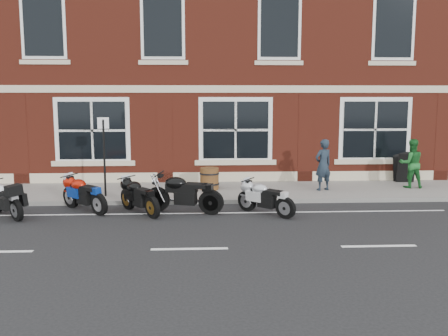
{
  "coord_description": "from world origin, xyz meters",
  "views": [
    {
      "loc": [
        0.22,
        -13.03,
        3.13
      ],
      "look_at": [
        0.94,
        1.6,
        1.04
      ],
      "focal_mm": 40.0,
      "sensor_mm": 36.0,
      "label": 1
    }
  ],
  "objects_px": {
    "moto_sport_silver": "(265,197)",
    "parking_sign": "(104,151)",
    "barrel_planter": "(209,178)",
    "a_board_sign": "(404,167)",
    "moto_touring_silver": "(5,197)",
    "moto_sport_red": "(84,193)",
    "moto_sport_black": "(140,195)",
    "pedestrian_left": "(323,165)",
    "moto_naked_black": "(183,192)",
    "pedestrian_right": "(411,163)"
  },
  "relations": [
    {
      "from": "moto_sport_black",
      "to": "parking_sign",
      "type": "bearing_deg",
      "value": 88.87
    },
    {
      "from": "pedestrian_left",
      "to": "a_board_sign",
      "type": "distance_m",
      "value": 3.59
    },
    {
      "from": "moto_touring_silver",
      "to": "pedestrian_right",
      "type": "bearing_deg",
      "value": -28.93
    },
    {
      "from": "moto_sport_red",
      "to": "moto_naked_black",
      "type": "relative_size",
      "value": 0.7
    },
    {
      "from": "moto_sport_black",
      "to": "a_board_sign",
      "type": "relative_size",
      "value": 1.55
    },
    {
      "from": "moto_sport_silver",
      "to": "parking_sign",
      "type": "bearing_deg",
      "value": 110.73
    },
    {
      "from": "moto_sport_red",
      "to": "moto_naked_black",
      "type": "distance_m",
      "value": 2.73
    },
    {
      "from": "pedestrian_right",
      "to": "barrel_planter",
      "type": "height_order",
      "value": "pedestrian_right"
    },
    {
      "from": "moto_naked_black",
      "to": "barrel_planter",
      "type": "distance_m",
      "value": 2.9
    },
    {
      "from": "moto_sport_black",
      "to": "moto_naked_black",
      "type": "distance_m",
      "value": 1.16
    },
    {
      "from": "moto_naked_black",
      "to": "moto_sport_black",
      "type": "bearing_deg",
      "value": 109.76
    },
    {
      "from": "moto_touring_silver",
      "to": "moto_naked_black",
      "type": "distance_m",
      "value": 4.65
    },
    {
      "from": "moto_sport_red",
      "to": "a_board_sign",
      "type": "relative_size",
      "value": 1.42
    },
    {
      "from": "barrel_planter",
      "to": "parking_sign",
      "type": "bearing_deg",
      "value": -162.48
    },
    {
      "from": "moto_touring_silver",
      "to": "parking_sign",
      "type": "relative_size",
      "value": 0.62
    },
    {
      "from": "moto_touring_silver",
      "to": "moto_sport_red",
      "type": "height_order",
      "value": "moto_touring_silver"
    },
    {
      "from": "moto_sport_red",
      "to": "pedestrian_right",
      "type": "bearing_deg",
      "value": -32.13
    },
    {
      "from": "moto_sport_red",
      "to": "pedestrian_left",
      "type": "relative_size",
      "value": 0.9
    },
    {
      "from": "pedestrian_right",
      "to": "barrel_planter",
      "type": "xyz_separation_m",
      "value": [
        -6.72,
        0.03,
        -0.46
      ]
    },
    {
      "from": "moto_sport_red",
      "to": "barrel_planter",
      "type": "bearing_deg",
      "value": -10.28
    },
    {
      "from": "moto_sport_silver",
      "to": "pedestrian_left",
      "type": "height_order",
      "value": "pedestrian_left"
    },
    {
      "from": "moto_sport_silver",
      "to": "moto_sport_black",
      "type": "bearing_deg",
      "value": 130.33
    },
    {
      "from": "moto_sport_silver",
      "to": "pedestrian_left",
      "type": "distance_m",
      "value": 3.59
    },
    {
      "from": "moto_touring_silver",
      "to": "barrel_planter",
      "type": "distance_m",
      "value": 6.2
    },
    {
      "from": "barrel_planter",
      "to": "a_board_sign",
      "type": "bearing_deg",
      "value": 8.86
    },
    {
      "from": "moto_sport_red",
      "to": "parking_sign",
      "type": "xyz_separation_m",
      "value": [
        0.3,
        1.47,
        0.99
      ]
    },
    {
      "from": "moto_sport_red",
      "to": "barrel_planter",
      "type": "height_order",
      "value": "moto_sport_red"
    },
    {
      "from": "moto_naked_black",
      "to": "pedestrian_left",
      "type": "height_order",
      "value": "pedestrian_left"
    },
    {
      "from": "parking_sign",
      "to": "moto_sport_red",
      "type": "bearing_deg",
      "value": -116.48
    },
    {
      "from": "moto_sport_silver",
      "to": "parking_sign",
      "type": "relative_size",
      "value": 0.59
    },
    {
      "from": "moto_sport_red",
      "to": "parking_sign",
      "type": "height_order",
      "value": "parking_sign"
    },
    {
      "from": "moto_sport_red",
      "to": "parking_sign",
      "type": "distance_m",
      "value": 1.8
    },
    {
      "from": "moto_touring_silver",
      "to": "barrel_planter",
      "type": "xyz_separation_m",
      "value": [
        5.43,
        2.99,
        -0.03
      ]
    },
    {
      "from": "moto_touring_silver",
      "to": "parking_sign",
      "type": "bearing_deg",
      "value": -1.06
    },
    {
      "from": "moto_sport_silver",
      "to": "moto_naked_black",
      "type": "xyz_separation_m",
      "value": [
        -2.22,
        0.32,
        0.09
      ]
    },
    {
      "from": "moto_naked_black",
      "to": "pedestrian_right",
      "type": "xyz_separation_m",
      "value": [
        7.5,
        2.76,
        0.36
      ]
    },
    {
      "from": "moto_sport_red",
      "to": "pedestrian_left",
      "type": "distance_m",
      "value": 7.49
    },
    {
      "from": "a_board_sign",
      "to": "parking_sign",
      "type": "xyz_separation_m",
      "value": [
        -10.16,
        -2.09,
        0.86
      ]
    },
    {
      "from": "moto_touring_silver",
      "to": "barrel_planter",
      "type": "bearing_deg",
      "value": -13.79
    },
    {
      "from": "moto_sport_silver",
      "to": "parking_sign",
      "type": "height_order",
      "value": "parking_sign"
    },
    {
      "from": "pedestrian_right",
      "to": "parking_sign",
      "type": "relative_size",
      "value": 0.68
    },
    {
      "from": "moto_sport_red",
      "to": "barrel_planter",
      "type": "relative_size",
      "value": 2.11
    },
    {
      "from": "moto_sport_red",
      "to": "moto_sport_black",
      "type": "xyz_separation_m",
      "value": [
        1.55,
        -0.35,
        -0.01
      ]
    },
    {
      "from": "pedestrian_left",
      "to": "moto_sport_silver",
      "type": "bearing_deg",
      "value": 27.3
    },
    {
      "from": "pedestrian_left",
      "to": "moto_sport_red",
      "type": "bearing_deg",
      "value": -7.06
    },
    {
      "from": "moto_touring_silver",
      "to": "moto_sport_black",
      "type": "xyz_separation_m",
      "value": [
        3.49,
        0.17,
        -0.01
      ]
    },
    {
      "from": "moto_touring_silver",
      "to": "barrel_planter",
      "type": "relative_size",
      "value": 2.08
    },
    {
      "from": "moto_sport_black",
      "to": "parking_sign",
      "type": "height_order",
      "value": "parking_sign"
    },
    {
      "from": "moto_sport_silver",
      "to": "moto_naked_black",
      "type": "relative_size",
      "value": 0.65
    },
    {
      "from": "pedestrian_right",
      "to": "a_board_sign",
      "type": "height_order",
      "value": "pedestrian_right"
    }
  ]
}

